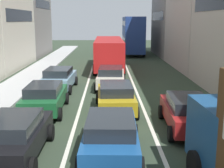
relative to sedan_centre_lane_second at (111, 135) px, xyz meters
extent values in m
cube|color=#B3B3B3|center=(-6.58, 12.70, -0.73)|extent=(2.60, 64.00, 0.14)
cube|color=silver|center=(-1.58, 12.70, -0.79)|extent=(0.16, 60.00, 0.01)
cube|color=silver|center=(1.82, 12.70, -0.79)|extent=(0.16, 60.00, 0.01)
cube|color=black|center=(-8.37, 20.20, 4.27)|extent=(0.02, 8.80, 1.10)
cube|color=gray|center=(-11.88, 31.20, 5.25)|extent=(7.00, 10.90, 12.10)
cube|color=black|center=(-8.37, 31.20, 5.86)|extent=(0.02, 8.80, 1.10)
cube|color=gray|center=(10.02, 31.20, 3.88)|extent=(7.00, 10.90, 9.36)
cube|color=black|center=(6.50, 31.20, 4.35)|extent=(0.02, 8.80, 1.10)
cube|color=black|center=(6.50, 9.20, 5.00)|extent=(0.02, 8.80, 1.10)
cube|color=black|center=(3.61, -0.57, 1.01)|extent=(2.01, 0.14, 0.70)
cylinder|color=black|center=(2.47, -1.76, -0.32)|extent=(0.35, 0.97, 0.96)
cube|color=#194C8C|center=(0.00, 0.05, -0.13)|extent=(1.92, 4.35, 0.70)
cube|color=#1E2328|center=(0.00, -0.15, 0.43)|extent=(1.65, 2.45, 0.52)
cylinder|color=black|center=(-0.88, 1.54, -0.48)|extent=(0.24, 0.65, 0.64)
cylinder|color=black|center=(0.96, 1.49, -0.48)|extent=(0.24, 0.65, 0.64)
cylinder|color=black|center=(-0.96, -1.38, -0.48)|extent=(0.24, 0.65, 0.64)
cylinder|color=black|center=(0.88, -1.44, -0.48)|extent=(0.24, 0.65, 0.64)
cube|color=black|center=(-3.29, 0.06, -0.13)|extent=(1.85, 4.32, 0.70)
cube|color=#1E2328|center=(-3.30, -0.14, 0.43)|extent=(1.61, 2.43, 0.52)
cylinder|color=black|center=(-4.20, 1.53, -0.48)|extent=(0.23, 0.64, 0.64)
cylinder|color=black|center=(-2.36, 1.51, -0.48)|extent=(0.23, 0.64, 0.64)
cylinder|color=black|center=(-2.39, -1.41, -0.48)|extent=(0.23, 0.64, 0.64)
cube|color=#B29319|center=(0.31, 5.43, -0.13)|extent=(1.92, 4.35, 0.70)
cube|color=#1E2328|center=(0.32, 5.23, 0.43)|extent=(1.65, 2.45, 0.52)
cylinder|color=black|center=(-0.65, 6.87, -0.48)|extent=(0.24, 0.65, 0.64)
cylinder|color=black|center=(1.19, 6.92, -0.48)|extent=(0.24, 0.65, 0.64)
cylinder|color=black|center=(-0.56, 3.95, -0.48)|extent=(0.24, 0.65, 0.64)
cylinder|color=black|center=(1.27, 4.00, -0.48)|extent=(0.24, 0.65, 0.64)
cube|color=#19592D|center=(-3.32, 5.38, -0.13)|extent=(1.86, 4.33, 0.70)
cube|color=#1E2328|center=(-3.32, 5.18, 0.43)|extent=(1.62, 2.43, 0.52)
cylinder|color=black|center=(-4.26, 6.82, -0.48)|extent=(0.23, 0.64, 0.64)
cylinder|color=black|center=(-2.42, 6.85, -0.48)|extent=(0.23, 0.64, 0.64)
cylinder|color=black|center=(-4.22, 3.90, -0.48)|extent=(0.23, 0.64, 0.64)
cylinder|color=black|center=(-2.38, 3.93, -0.48)|extent=(0.23, 0.64, 0.64)
cube|color=beige|center=(0.15, 11.05, -0.13)|extent=(1.99, 4.38, 0.70)
cube|color=#1E2328|center=(0.14, 10.85, 0.43)|extent=(1.69, 2.48, 0.52)
cylinder|color=black|center=(-0.71, 12.55, -0.48)|extent=(0.25, 0.65, 0.64)
cylinder|color=black|center=(1.13, 12.47, -0.48)|extent=(0.25, 0.65, 0.64)
cylinder|color=black|center=(-0.84, 9.63, -0.48)|extent=(0.25, 0.65, 0.64)
cylinder|color=black|center=(1.00, 9.55, -0.48)|extent=(0.25, 0.65, 0.64)
cube|color=#759EB7|center=(-3.38, 10.56, -0.13)|extent=(1.95, 4.36, 0.70)
cube|color=#1E2328|center=(-3.39, 10.36, 0.43)|extent=(1.67, 2.46, 0.52)
cylinder|color=black|center=(-4.25, 12.05, -0.48)|extent=(0.24, 0.65, 0.64)
cylinder|color=black|center=(-2.41, 11.99, -0.48)|extent=(0.24, 0.65, 0.64)
cylinder|color=black|center=(-4.35, 9.13, -0.48)|extent=(0.24, 0.65, 0.64)
cylinder|color=black|center=(-2.51, 9.06, -0.48)|extent=(0.24, 0.65, 0.64)
cube|color=#A51E1E|center=(3.35, 2.71, -0.13)|extent=(1.98, 4.37, 0.70)
cube|color=#1E2328|center=(3.34, 2.51, 0.43)|extent=(1.68, 2.47, 0.52)
cylinder|color=black|center=(2.49, 4.21, -0.48)|extent=(0.25, 0.65, 0.64)
cylinder|color=black|center=(4.33, 4.13, -0.48)|extent=(0.25, 0.65, 0.64)
cylinder|color=black|center=(2.37, 1.29, -0.48)|extent=(0.25, 0.65, 0.64)
cylinder|color=black|center=(4.21, 1.21, -0.48)|extent=(0.25, 0.65, 0.64)
cube|color=#B21919|center=(0.04, 19.17, 0.90)|extent=(2.53, 10.51, 2.40)
cube|color=black|center=(0.04, 19.17, 1.26)|extent=(2.56, 9.88, 0.70)
cylinder|color=black|center=(-1.22, 22.94, -0.30)|extent=(0.30, 1.00, 1.00)
cylinder|color=black|center=(1.28, 22.95, -0.30)|extent=(0.30, 1.00, 1.00)
cylinder|color=black|center=(-1.20, 16.01, -0.30)|extent=(0.30, 1.00, 1.00)
cylinder|color=black|center=(1.30, 16.02, -0.30)|extent=(0.30, 1.00, 1.00)
cube|color=navy|center=(3.41, 32.57, 0.90)|extent=(2.65, 10.54, 2.40)
cube|color=black|center=(3.41, 32.57, 1.26)|extent=(2.67, 9.91, 0.70)
cube|color=navy|center=(3.41, 32.57, 3.18)|extent=(2.65, 10.54, 2.16)
cube|color=black|center=(3.41, 32.57, 3.42)|extent=(2.67, 9.91, 0.64)
cylinder|color=black|center=(2.21, 36.36, -0.30)|extent=(0.31, 1.00, 1.00)
cylinder|color=black|center=(4.71, 36.33, -0.30)|extent=(0.31, 1.00, 1.00)
cylinder|color=black|center=(2.11, 29.43, -0.30)|extent=(0.31, 1.00, 1.00)
cylinder|color=black|center=(4.61, 29.40, -0.30)|extent=(0.31, 1.00, 1.00)
camera|label=1|loc=(-0.11, -9.95, 3.88)|focal=49.17mm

